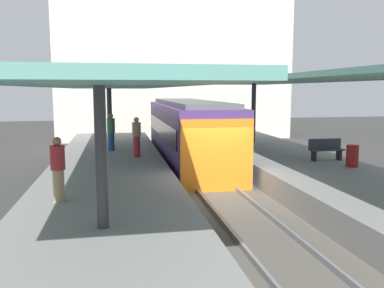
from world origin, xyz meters
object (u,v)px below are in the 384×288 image
(platform_bench, at_px, (326,149))
(passenger_near_bench, at_px, (137,136))
(commuter_train, at_px, (189,133))
(litter_bin, at_px, (352,156))
(passenger_mid_platform, at_px, (111,131))
(passenger_far_end, at_px, (58,168))

(platform_bench, bearing_deg, passenger_near_bench, 163.97)
(commuter_train, relative_size, platform_bench, 8.24)
(litter_bin, bearing_deg, platform_bench, 99.19)
(passenger_near_bench, xyz_separation_m, passenger_mid_platform, (-1.07, 2.07, 0.03))
(platform_bench, distance_m, passenger_mid_platform, 9.52)
(passenger_mid_platform, bearing_deg, litter_bin, -33.03)
(commuter_train, xyz_separation_m, passenger_mid_platform, (-3.73, -0.38, 0.18))
(litter_bin, distance_m, passenger_far_end, 10.42)
(commuter_train, xyz_separation_m, litter_bin, (5.04, -6.08, -0.33))
(passenger_near_bench, bearing_deg, passenger_mid_platform, 117.32)
(platform_bench, height_order, passenger_near_bench, passenger_near_bench)
(litter_bin, bearing_deg, passenger_mid_platform, 146.97)
(litter_bin, relative_size, passenger_far_end, 0.49)
(litter_bin, xyz_separation_m, passenger_mid_platform, (-8.77, 5.70, 0.50))
(platform_bench, relative_size, passenger_mid_platform, 0.81)
(passenger_mid_platform, height_order, passenger_far_end, passenger_mid_platform)
(platform_bench, distance_m, passenger_far_end, 10.71)
(commuter_train, bearing_deg, litter_bin, -50.35)
(commuter_train, xyz_separation_m, passenger_far_end, (-4.95, -8.99, 0.12))
(commuter_train, distance_m, litter_bin, 7.91)
(litter_bin, height_order, passenger_near_bench, passenger_near_bench)
(passenger_near_bench, bearing_deg, litter_bin, -25.25)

